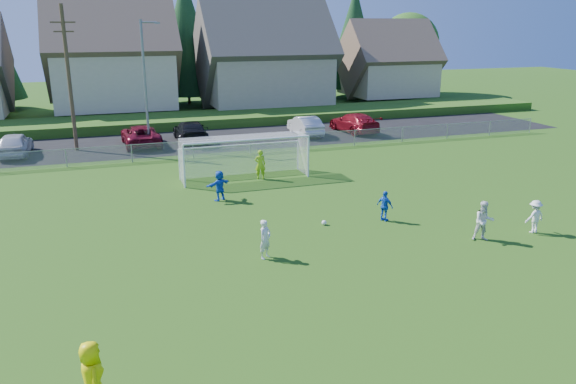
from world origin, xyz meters
name	(u,v)px	position (x,y,z in m)	size (l,w,h in m)	color
ground	(366,298)	(0.00, 0.00, 0.00)	(160.00, 160.00, 0.00)	#193D0C
asphalt_lot	(207,140)	(0.00, 27.50, 0.01)	(60.00, 60.00, 0.00)	black
grass_embankment	(191,120)	(0.00, 35.00, 0.40)	(70.00, 6.00, 0.80)	#1E420F
soccer_ball	(324,223)	(1.38, 6.97, 0.11)	(0.22, 0.22, 0.22)	white
referee	(92,377)	(-8.57, -3.03, 0.91)	(0.89, 0.58, 1.81)	#EBE004
player_white_a	(265,239)	(-2.20, 4.28, 0.78)	(0.57, 0.37, 1.56)	silver
player_white_b	(484,221)	(6.96, 3.10, 0.86)	(0.83, 0.65, 1.71)	silver
player_white_c	(535,216)	(9.66, 3.16, 0.73)	(0.94, 0.54, 1.46)	silver
player_blue_a	(385,206)	(4.22, 6.60, 0.71)	(0.83, 0.35, 1.42)	blue
player_blue_b	(220,186)	(-2.30, 12.13, 0.79)	(1.46, 0.46, 1.57)	blue
goalkeeper	(260,164)	(0.82, 15.43, 0.87)	(0.63, 0.41, 1.73)	#97CF18
car_a	(15,144)	(-13.42, 26.62, 0.80)	(1.90, 4.71, 1.61)	#B5B8BE
car_c	(141,135)	(-4.98, 27.22, 0.76)	(2.52, 5.47, 1.52)	maroon
car_d	(190,131)	(-1.26, 27.46, 0.80)	(2.24, 5.50, 1.60)	black
car_f	(305,126)	(7.99, 27.08, 0.78)	(1.65, 4.72, 1.56)	silver
car_g	(354,123)	(12.29, 26.96, 0.80)	(2.23, 5.48, 1.59)	maroon
soccer_goal	(243,150)	(0.00, 16.05, 1.63)	(7.42, 1.90, 2.50)	white
chainlink_fence	(222,147)	(0.00, 22.00, 0.63)	(52.06, 0.06, 1.20)	gray
streetlight	(146,81)	(-4.45, 26.00, 4.84)	(1.38, 0.18, 9.00)	slate
utility_pole	(69,77)	(-9.50, 27.00, 5.15)	(1.60, 0.26, 10.00)	#473321
houses_row	(195,38)	(1.97, 42.46, 7.33)	(53.90, 11.45, 13.27)	tan
tree_row	(176,40)	(1.04, 48.74, 6.91)	(65.98, 12.36, 13.80)	#382616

